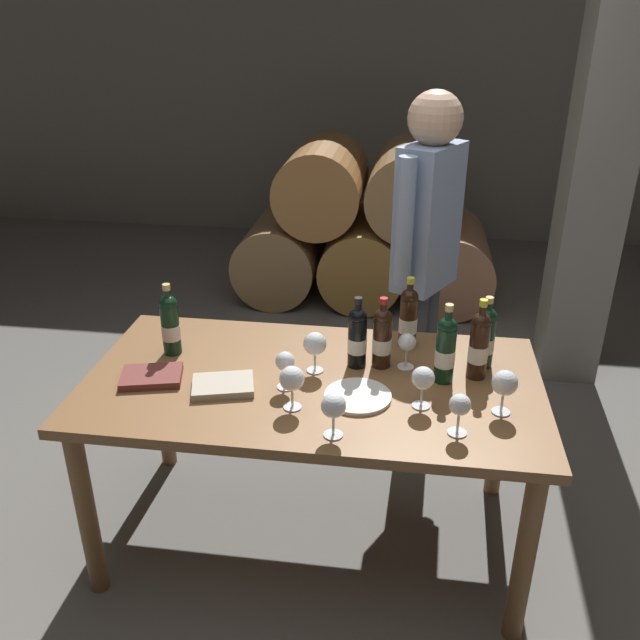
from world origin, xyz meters
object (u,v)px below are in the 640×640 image
(wine_glass_0, at_px, (285,363))
(wine_glass_2, at_px, (423,379))
(wine_bottle_2, at_px, (446,349))
(serving_plate, at_px, (358,396))
(dining_table, at_px, (313,400))
(wine_glass_6, at_px, (407,344))
(wine_bottle_5, at_px, (485,336))
(wine_bottle_3, at_px, (479,344))
(leather_ledger, at_px, (152,377))
(wine_glass_7, at_px, (505,384))
(wine_bottle_4, at_px, (408,317))
(wine_glass_3, at_px, (460,406))
(wine_bottle_1, at_px, (382,337))
(wine_bottle_0, at_px, (170,324))
(wine_glass_4, at_px, (292,379))
(sommelier_presenting, at_px, (426,246))
(wine_glass_5, at_px, (334,407))
(tasting_notebook, at_px, (223,385))
(wine_bottle_6, at_px, (357,337))
(wine_glass_1, at_px, (314,344))

(wine_glass_0, relative_size, wine_glass_2, 0.94)
(wine_bottle_2, distance_m, serving_plate, 0.37)
(dining_table, relative_size, wine_glass_6, 11.80)
(dining_table, height_order, wine_bottle_5, wine_bottle_5)
(wine_bottle_3, relative_size, wine_glass_6, 2.19)
(leather_ledger, relative_size, serving_plate, 0.92)
(wine_glass_2, xyz_separation_m, wine_glass_7, (0.27, -0.00, 0.00))
(wine_bottle_4, distance_m, wine_glass_6, 0.19)
(wine_glass_3, bearing_deg, wine_bottle_4, 106.49)
(wine_glass_2, bearing_deg, wine_bottle_5, 54.55)
(wine_bottle_1, relative_size, wine_glass_7, 1.76)
(wine_bottle_0, xyz_separation_m, wine_glass_6, (0.93, 0.01, -0.03))
(wine_bottle_0, height_order, wine_glass_6, wine_bottle_0)
(dining_table, height_order, wine_bottle_4, wine_bottle_4)
(wine_bottle_2, relative_size, leather_ledger, 1.41)
(wine_glass_4, relative_size, wine_glass_6, 1.12)
(wine_bottle_3, height_order, wine_glass_4, wine_bottle_3)
(serving_plate, xyz_separation_m, sommelier_presenting, (0.22, 0.86, 0.28))
(wine_bottle_0, relative_size, wine_bottle_1, 1.04)
(wine_bottle_5, bearing_deg, wine_glass_5, -133.54)
(wine_bottle_4, bearing_deg, wine_glass_6, -90.02)
(wine_glass_5, relative_size, leather_ledger, 0.71)
(dining_table, xyz_separation_m, wine_bottle_0, (-0.59, 0.13, 0.22))
(tasting_notebook, bearing_deg, wine_bottle_5, 3.03)
(serving_plate, bearing_deg, wine_glass_3, -26.38)
(wine_bottle_5, relative_size, wine_glass_5, 1.84)
(wine_glass_0, height_order, wine_glass_4, wine_glass_4)
(dining_table, xyz_separation_m, wine_glass_0, (-0.09, -0.07, 0.19))
(wine_bottle_6, relative_size, leather_ledger, 1.30)
(wine_glass_3, bearing_deg, serving_plate, 153.62)
(dining_table, distance_m, wine_bottle_2, 0.53)
(wine_bottle_2, bearing_deg, wine_glass_0, -167.09)
(wine_bottle_0, bearing_deg, wine_bottle_2, -3.79)
(wine_bottle_4, bearing_deg, wine_bottle_2, -62.10)
(wine_glass_6, bearing_deg, wine_bottle_4, 89.98)
(wine_glass_4, bearing_deg, wine_glass_1, 82.00)
(wine_glass_5, bearing_deg, wine_bottle_2, 48.08)
(dining_table, relative_size, wine_bottle_5, 5.92)
(wine_bottle_4, height_order, wine_glass_1, wine_bottle_4)
(wine_bottle_1, distance_m, wine_glass_2, 0.31)
(wine_glass_2, relative_size, wine_glass_4, 0.96)
(wine_bottle_6, xyz_separation_m, wine_glass_6, (0.19, 0.01, -0.02))
(wine_glass_6, bearing_deg, wine_glass_1, -167.60)
(wine_bottle_6, xyz_separation_m, wine_glass_2, (0.25, -0.26, -0.02))
(wine_bottle_6, height_order, serving_plate, wine_bottle_6)
(dining_table, xyz_separation_m, wine_bottle_2, (0.48, 0.06, 0.22))
(wine_bottle_1, xyz_separation_m, wine_glass_0, (-0.34, -0.21, -0.02))
(wine_glass_0, distance_m, tasting_notebook, 0.24)
(wine_bottle_4, bearing_deg, wine_bottle_6, -134.21)
(wine_glass_3, bearing_deg, wine_bottle_0, 159.88)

